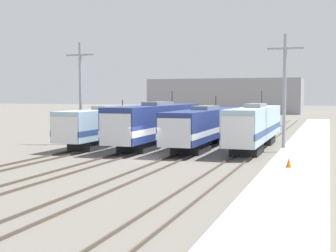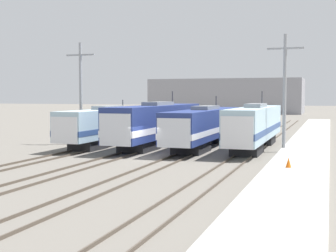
% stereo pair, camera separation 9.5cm
% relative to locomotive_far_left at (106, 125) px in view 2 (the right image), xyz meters
% --- Properties ---
extents(ground_plane, '(400.00, 400.00, 0.00)m').
position_rel_locomotive_far_left_xyz_m(ground_plane, '(7.22, -6.89, -2.06)').
color(ground_plane, '#666059').
extents(rail_pair_far_left, '(1.51, 120.00, 0.15)m').
position_rel_locomotive_far_left_xyz_m(rail_pair_far_left, '(-0.00, -6.89, -1.98)').
color(rail_pair_far_left, '#4C4238').
rests_on(rail_pair_far_left, ground_plane).
extents(rail_pair_center_left, '(1.51, 120.00, 0.15)m').
position_rel_locomotive_far_left_xyz_m(rail_pair_center_left, '(4.82, -6.89, -1.98)').
color(rail_pair_center_left, '#4C4238').
rests_on(rail_pair_center_left, ground_plane).
extents(rail_pair_center_right, '(1.51, 120.00, 0.15)m').
position_rel_locomotive_far_left_xyz_m(rail_pair_center_right, '(9.63, -6.89, -1.98)').
color(rail_pair_center_right, '#4C4238').
rests_on(rail_pair_center_right, ground_plane).
extents(rail_pair_far_right, '(1.51, 120.00, 0.15)m').
position_rel_locomotive_far_left_xyz_m(rail_pair_far_right, '(14.45, -6.89, -1.98)').
color(rail_pair_far_right, '#4C4238').
rests_on(rail_pair_far_right, ground_plane).
extents(locomotive_far_left, '(2.79, 16.41, 4.54)m').
position_rel_locomotive_far_left_xyz_m(locomotive_far_left, '(0.00, 0.00, 0.00)').
color(locomotive_far_left, '#232326').
rests_on(locomotive_far_left, ground_plane).
extents(locomotive_center_left, '(3.02, 20.10, 5.48)m').
position_rel_locomotive_far_left_xyz_m(locomotive_center_left, '(4.82, 1.48, 0.19)').
color(locomotive_center_left, black).
rests_on(locomotive_center_left, ground_plane).
extents(locomotive_center_right, '(2.99, 19.80, 4.94)m').
position_rel_locomotive_far_left_xyz_m(locomotive_center_right, '(9.63, 1.79, 0.01)').
color(locomotive_center_right, black).
rests_on(locomotive_center_right, ground_plane).
extents(locomotive_far_right, '(2.76, 18.87, 5.44)m').
position_rel_locomotive_far_left_xyz_m(locomotive_far_right, '(14.45, 2.03, 0.13)').
color(locomotive_far_right, '#232326').
rests_on(locomotive_far_right, ground_plane).
extents(catenary_tower_left, '(3.16, 0.30, 10.36)m').
position_rel_locomotive_far_left_xyz_m(catenary_tower_left, '(-3.05, 0.44, 3.43)').
color(catenary_tower_left, gray).
rests_on(catenary_tower_left, ground_plane).
extents(catenary_tower_right, '(3.16, 0.30, 10.36)m').
position_rel_locomotive_far_left_xyz_m(catenary_tower_right, '(17.25, 0.44, 3.43)').
color(catenary_tower_right, gray).
rests_on(catenary_tower_right, ground_plane).
extents(platform, '(4.00, 120.00, 0.39)m').
position_rel_locomotive_far_left_xyz_m(platform, '(19.11, -6.89, -1.86)').
color(platform, '#A8A59E').
rests_on(platform, ground_plane).
extents(traffic_cone, '(0.36, 0.36, 0.64)m').
position_rel_locomotive_far_left_xyz_m(traffic_cone, '(18.61, -11.12, -1.35)').
color(traffic_cone, orange).
rests_on(traffic_cone, platform).
extents(depot_building, '(42.60, 15.70, 9.61)m').
position_rel_locomotive_far_left_xyz_m(depot_building, '(-7.25, 90.87, 2.75)').
color(depot_building, gray).
rests_on(depot_building, ground_plane).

